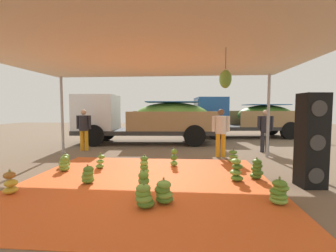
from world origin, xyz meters
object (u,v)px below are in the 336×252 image
banana_bunch_5 (100,162)px  worker_2 (84,127)px  banana_bunch_7 (279,192)px  banana_bunch_9 (10,184)px  banana_bunch_3 (88,175)px  banana_bunch_6 (64,164)px  worker_0 (221,129)px  banana_bunch_10 (257,170)px  banana_bunch_11 (66,160)px  banana_bunch_2 (144,166)px  banana_bunch_12 (164,193)px  banana_bunch_8 (144,196)px  cargo_truck_main (143,118)px  speaker_stack (312,141)px  cargo_truck_far (243,117)px  banana_bunch_1 (236,170)px  banana_bunch_0 (143,185)px  banana_bunch_4 (174,158)px  worker_1 (265,128)px  banana_bunch_13 (233,157)px

banana_bunch_5 → worker_2: (-1.76, 2.84, 0.80)m
banana_bunch_7 → banana_bunch_9: size_ratio=1.00×
banana_bunch_3 → banana_bunch_6: (-1.12, 1.00, 0.01)m
banana_bunch_6 → worker_0: worker_0 is taller
banana_bunch_3 → worker_2: 4.73m
banana_bunch_10 → banana_bunch_11: bearing=171.0°
banana_bunch_2 → banana_bunch_12: (0.72, -1.91, -0.02)m
banana_bunch_8 → cargo_truck_main: bearing=100.8°
banana_bunch_7 → worker_0: bearing=96.4°
banana_bunch_2 → banana_bunch_12: size_ratio=1.08×
banana_bunch_3 → banana_bunch_10: (3.97, 0.69, 0.04)m
banana_bunch_9 → worker_0: 6.34m
banana_bunch_9 → speaker_stack: bearing=9.0°
banana_bunch_3 → speaker_stack: size_ratio=0.22×
banana_bunch_5 → banana_bunch_12: bearing=-48.6°
banana_bunch_5 → cargo_truck_far: bearing=54.2°
banana_bunch_7 → banana_bunch_8: banana_bunch_7 is taller
banana_bunch_2 → banana_bunch_6: banana_bunch_2 is taller
banana_bunch_1 → banana_bunch_2: (-2.30, 0.42, -0.03)m
banana_bunch_0 → cargo_truck_main: cargo_truck_main is taller
banana_bunch_2 → banana_bunch_7: 3.30m
banana_bunch_9 → banana_bunch_12: size_ratio=1.05×
worker_0 → banana_bunch_4: bearing=-134.9°
banana_bunch_4 → cargo_truck_main: cargo_truck_main is taller
banana_bunch_2 → worker_0: bearing=46.7°
banana_bunch_1 → banana_bunch_10: bearing=19.2°
banana_bunch_3 → cargo_truck_main: bearing=89.4°
worker_1 → banana_bunch_6: bearing=-151.8°
worker_1 → worker_0: bearing=-150.0°
banana_bunch_4 → banana_bunch_7: bearing=-51.9°
cargo_truck_main → worker_0: (3.39, -3.09, -0.26)m
cargo_truck_far → worker_0: bearing=-109.6°
banana_bunch_11 → worker_0: worker_0 is taller
banana_bunch_5 → worker_2: size_ratio=0.27×
banana_bunch_0 → banana_bunch_1: bearing=31.2°
banana_bunch_11 → cargo_truck_main: 5.25m
banana_bunch_12 → speaker_stack: size_ratio=0.23×
banana_bunch_3 → cargo_truck_far: cargo_truck_far is taller
banana_bunch_8 → banana_bunch_13: 4.26m
banana_bunch_8 → banana_bunch_9: 2.85m
cargo_truck_main → worker_1: size_ratio=4.13×
banana_bunch_6 → banana_bunch_8: size_ratio=1.01×
speaker_stack → banana_bunch_1: bearing=169.7°
banana_bunch_6 → cargo_truck_main: cargo_truck_main is taller
banana_bunch_2 → banana_bunch_11: 2.58m
banana_bunch_2 → banana_bunch_13: size_ratio=1.12×
banana_bunch_6 → banana_bunch_13: size_ratio=1.01×
banana_bunch_5 → banana_bunch_7: 4.71m
banana_bunch_13 → cargo_truck_far: cargo_truck_far is taller
banana_bunch_2 → banana_bunch_10: 2.84m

